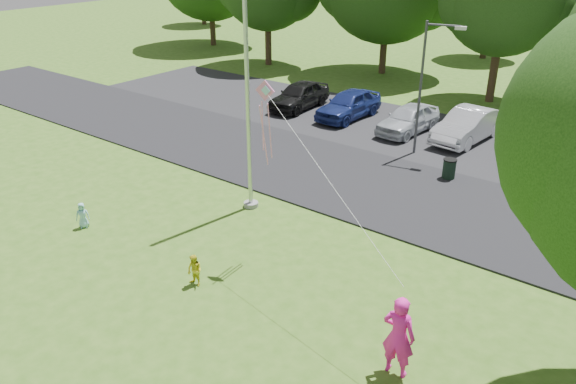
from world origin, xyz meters
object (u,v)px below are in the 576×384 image
Objects in this scene: flagpole at (247,87)px; kite at (268,111)px; trash_can at (449,169)px; woman at (399,336)px; child_yellow at (195,271)px; child_blue at (83,215)px; street_lamp at (427,77)px.

flagpole is 3.37m from kite.
woman reaches higher than trash_can.
child_yellow is 4.62m from kite.
woman reaches higher than child_yellow.
child_blue is 0.15× the size of kite.
child_yellow is (-0.51, -12.51, -2.84)m from street_lamp.
street_lamp is 6.46× the size of child_blue.
trash_can is (4.44, 6.34, -3.75)m from flagpole.
flagpole is 11.78× the size of child_blue.
child_yellow reaches higher than trash_can.
child_blue is (-7.70, -10.71, 0.01)m from trash_can.
trash_can is at bearing -78.15° from woman.
flagpole is 8.45m from street_lamp.
flagpole is 6.62m from child_blue.
flagpole reaches higher than child_yellow.
kite is (0.69, 2.33, 3.94)m from child_yellow.
flagpole is 1.81× the size of kite.
street_lamp is 6.69× the size of trash_can.
trash_can is 0.97× the size of child_blue.
street_lamp is at bearing -72.00° from woman.
child_yellow is (1.91, -4.46, -3.71)m from flagpole.
street_lamp is at bearing 78.75° from kite.
trash_can is at bearing 55.02° from flagpole.
flagpole is at bearing 128.36° from kite.
woman is 5.82m from child_yellow.
flagpole reaches higher than trash_can.
street_lamp is 2.82× the size of woman.
woman is at bearing 4.12° from child_yellow.
child_blue is at bearing -4.20° from woman.
street_lamp is 0.99× the size of kite.
flagpole reaches higher than child_blue.
child_yellow is (-5.78, -0.32, -0.52)m from woman.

